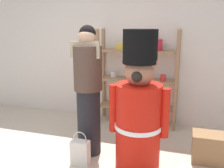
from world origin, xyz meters
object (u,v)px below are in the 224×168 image
(merchandise_shelf, at_px, (138,77))
(display_crate, at_px, (208,148))
(teddy_bear_guard, at_px, (138,111))
(shopping_bag, at_px, (80,152))
(person_shopper, at_px, (88,90))

(merchandise_shelf, height_order, display_crate, merchandise_shelf)
(teddy_bear_guard, relative_size, display_crate, 4.14)
(shopping_bag, distance_m, display_crate, 1.61)
(merchandise_shelf, distance_m, display_crate, 1.61)
(teddy_bear_guard, xyz_separation_m, person_shopper, (-0.69, 0.18, 0.15))
(merchandise_shelf, relative_size, person_shopper, 0.96)
(merchandise_shelf, xyz_separation_m, shopping_bag, (-0.42, -1.50, -0.68))
(person_shopper, relative_size, display_crate, 4.24)
(person_shopper, xyz_separation_m, shopping_bag, (0.00, -0.31, -0.71))
(teddy_bear_guard, bearing_deg, merchandise_shelf, 101.22)
(merchandise_shelf, bearing_deg, display_crate, -41.80)
(merchandise_shelf, xyz_separation_m, display_crate, (1.10, -0.98, -0.65))
(shopping_bag, bearing_deg, merchandise_shelf, 74.37)
(merchandise_shelf, height_order, person_shopper, person_shopper)
(person_shopper, bearing_deg, merchandise_shelf, 70.54)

